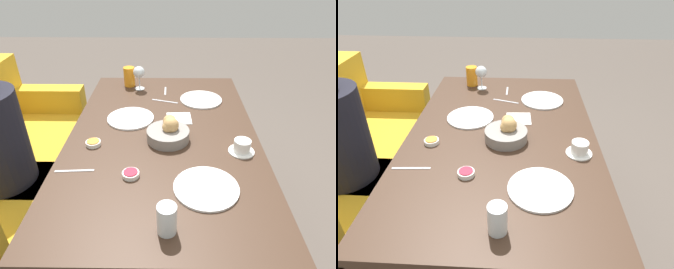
{
  "view_description": "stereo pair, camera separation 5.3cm",
  "coord_description": "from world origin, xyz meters",
  "views": [
    {
      "loc": [
        -1.31,
        -0.04,
        1.58
      ],
      "look_at": [
        -0.06,
        -0.03,
        0.8
      ],
      "focal_mm": 32.0,
      "sensor_mm": 36.0,
      "label": 1
    },
    {
      "loc": [
        -1.31,
        -0.09,
        1.58
      ],
      "look_at": [
        -0.06,
        -0.03,
        0.8
      ],
      "focal_mm": 32.0,
      "sensor_mm": 36.0,
      "label": 2
    }
  ],
  "objects": [
    {
      "name": "fork_silver",
      "position": [
        0.37,
        0.0,
        0.77
      ],
      "size": [
        0.06,
        0.16,
        0.0
      ],
      "color": "#B7B7BC",
      "rests_on": "dining_table"
    },
    {
      "name": "ground_plane",
      "position": [
        0.0,
        0.0,
        0.0
      ],
      "size": [
        10.0,
        10.0,
        0.0
      ],
      "primitive_type": "plane",
      "color": "#564C44"
    },
    {
      "name": "jam_bowl_honey",
      "position": [
        -0.11,
        0.33,
        0.78
      ],
      "size": [
        0.07,
        0.07,
        0.02
      ],
      "color": "white",
      "rests_on": "dining_table"
    },
    {
      "name": "dining_table",
      "position": [
        0.0,
        0.0,
        0.68
      ],
      "size": [
        1.53,
        0.96,
        0.77
      ],
      "color": "#3D281C",
      "rests_on": "ground_plane"
    },
    {
      "name": "coffee_cup",
      "position": [
        -0.16,
        -0.37,
        0.8
      ],
      "size": [
        0.12,
        0.12,
        0.06
      ],
      "color": "white",
      "rests_on": "dining_table"
    },
    {
      "name": "wine_glass",
      "position": [
        0.57,
        0.17,
        0.88
      ],
      "size": [
        0.08,
        0.08,
        0.16
      ],
      "color": "silver",
      "rests_on": "dining_table"
    },
    {
      "name": "couch",
      "position": [
        0.17,
        1.06,
        0.32
      ],
      "size": [
        1.54,
        0.7,
        0.9
      ],
      "color": "gold",
      "rests_on": "ground_plane"
    },
    {
      "name": "bread_basket",
      "position": [
        -0.06,
        -0.03,
        0.81
      ],
      "size": [
        0.21,
        0.21,
        0.12
      ],
      "color": "gray",
      "rests_on": "dining_table"
    },
    {
      "name": "knife_silver",
      "position": [
        -0.31,
        0.37,
        0.77
      ],
      "size": [
        0.02,
        0.17,
        0.0
      ],
      "color": "#B7B7BC",
      "rests_on": "dining_table"
    },
    {
      "name": "spoon_coffee",
      "position": [
        0.53,
        -0.0,
        0.77
      ],
      "size": [
        0.13,
        0.01,
        0.0
      ],
      "color": "#B7B7BC",
      "rests_on": "dining_table"
    },
    {
      "name": "seated_person",
      "position": [
        0.01,
        0.91,
        0.51
      ],
      "size": [
        0.35,
        0.46,
        1.2
      ],
      "color": "#23232D",
      "rests_on": "ground_plane"
    },
    {
      "name": "plate_far_center",
      "position": [
        0.15,
        0.19,
        0.78
      ],
      "size": [
        0.26,
        0.26,
        0.01
      ],
      "color": "white",
      "rests_on": "dining_table"
    },
    {
      "name": "napkin",
      "position": [
        0.15,
        -0.08,
        0.77
      ],
      "size": [
        0.14,
        0.14,
        0.0
      ],
      "color": "white",
      "rests_on": "dining_table"
    },
    {
      "name": "plate_near_left",
      "position": [
        -0.42,
        -0.18,
        0.78
      ],
      "size": [
        0.26,
        0.26,
        0.01
      ],
      "color": "white",
      "rests_on": "dining_table"
    },
    {
      "name": "plate_near_right",
      "position": [
        0.39,
        -0.23,
        0.78
      ],
      "size": [
        0.26,
        0.26,
        0.01
      ],
      "color": "white",
      "rests_on": "dining_table"
    },
    {
      "name": "jam_bowl_berry",
      "position": [
        -0.34,
        0.13,
        0.78
      ],
      "size": [
        0.07,
        0.07,
        0.02
      ],
      "color": "white",
      "rests_on": "dining_table"
    },
    {
      "name": "juice_glass",
      "position": [
        0.62,
        0.25,
        0.84
      ],
      "size": [
        0.07,
        0.07,
        0.13
      ],
      "color": "orange",
      "rests_on": "dining_table"
    },
    {
      "name": "water_tumbler",
      "position": [
        -0.63,
        -0.03,
        0.83
      ],
      "size": [
        0.07,
        0.07,
        0.11
      ],
      "color": "silver",
      "rests_on": "dining_table"
    }
  ]
}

